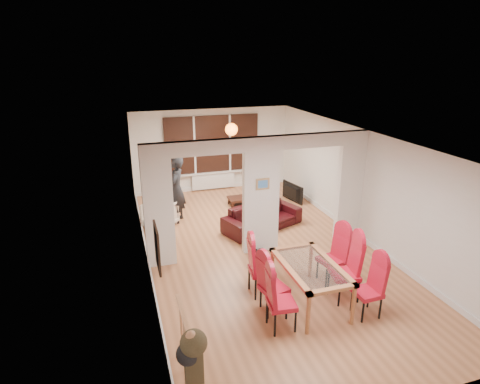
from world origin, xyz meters
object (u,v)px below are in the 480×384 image
dining_chair_ra (368,288)px  bottle (255,193)px  dining_table (309,284)px  sofa (262,217)px  person (177,190)px  dining_chair_lc (262,266)px  dining_chair_rb (345,270)px  coffee_table (246,201)px  television (290,193)px  armchair (160,214)px  bowl (253,195)px  dining_chair_lb (274,284)px  dining_chair_la (282,299)px  dining_chair_rc (331,257)px

dining_chair_ra → bottle: size_ratio=3.86×
dining_table → sofa: dining_table is taller
person → dining_chair_lc: bearing=37.9°
dining_chair_rb → coffee_table: 5.06m
sofa → television: (1.46, 1.57, -0.03)m
armchair → bowl: armchair is taller
sofa → bottle: (0.37, 1.59, 0.07)m
dining_chair_ra → person: size_ratio=0.59×
dining_table → dining_chair_lb: dining_chair_lb is taller
dining_table → dining_chair_ra: dining_chair_ra is taller
person → coffee_table: person is taller
dining_chair_rb → person: size_ratio=0.66×
bowl → television: bearing=-5.4°
dining_chair_rb → coffee_table: (-0.19, 5.04, -0.46)m
dining_table → dining_chair_la: 0.91m
armchair → bowl: 2.91m
dining_chair_la → dining_chair_lb: dining_chair_la is taller
bottle → bowl: bearing=110.7°
dining_chair_rc → sofa: (-0.37, 2.78, -0.25)m
armchair → coffee_table: armchair is taller
sofa → person: bearing=130.5°
bottle → bowl: (-0.03, 0.09, -0.11)m
bowl → dining_chair_lb: bearing=-105.3°
dining_chair_la → bowl: 5.63m
television → dining_chair_lb: bearing=140.5°
dining_chair_rc → bowl: dining_chair_rc is taller
dining_chair_lc → coffee_table: 4.60m
sofa → bottle: bearing=56.0°
dining_chair_ra → television: dining_chair_ra is taller
dining_chair_ra → armchair: size_ratio=1.43×
dining_chair_ra → dining_chair_rc: size_ratio=0.94×
television → bottle: (-1.10, 0.02, 0.10)m
dining_chair_rc → dining_table: bearing=-158.5°
dining_chair_ra → television: (1.04, 5.45, -0.25)m
dining_chair_rb → person: bearing=126.8°
dining_table → bowl: (0.67, 4.95, -0.11)m
dining_chair_rc → coffee_table: size_ratio=1.05×
dining_chair_lc → person: (-0.95, 3.82, 0.32)m
dining_chair_la → dining_chair_ra: 1.51m
dining_chair_rb → dining_chair_rc: bearing=94.0°
sofa → television: sofa is taller
dining_chair_la → dining_chair_ra: dining_chair_la is taller
dining_table → dining_chair_rc: 0.87m
dining_chair_rb → sofa: 3.37m
dining_chair_lc → dining_chair_rb: 1.48m
dining_chair_lb → sofa: size_ratio=0.51×
bottle → dining_table: bearing=-98.2°
sofa → armchair: 2.61m
sofa → person: (-1.98, 1.08, 0.58)m
dining_chair_ra → bowl: size_ratio=4.41×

